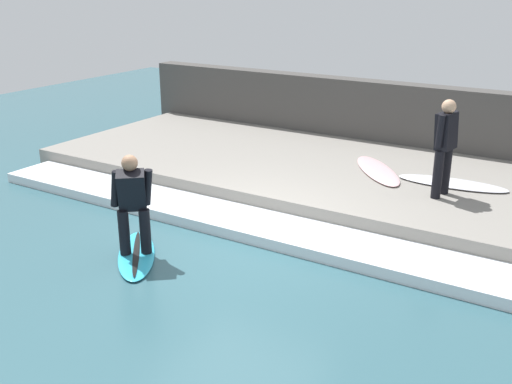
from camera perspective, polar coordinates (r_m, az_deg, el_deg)
The scene contains 9 objects.
ground_plane at distance 9.28m, azimuth -1.49°, elevation -4.89°, with size 28.00×28.00×0.00m, color #335B66.
concrete_ledge at distance 11.89m, azimuth 7.13°, elevation 1.60°, with size 4.40×11.73×0.39m, color gray.
back_wall at distance 13.91m, azimuth 11.52°, elevation 6.83°, with size 0.50×12.32×1.70m, color #474442.
wave_foam_crest at distance 9.66m, azimuth 0.27°, elevation -3.27°, with size 1.05×11.15×0.18m, color silver.
surfboard_riding at distance 9.01m, azimuth -11.32°, elevation -5.88°, with size 1.63×1.49×0.07m.
surfer_riding at distance 8.67m, azimuth -11.69°, elevation -0.74°, with size 0.56×0.56×1.49m.
surfer_waiting_near at distance 10.34m, azimuth 17.56°, elevation 4.49°, with size 0.56×0.33×1.64m.
surfboard_waiting_near at distance 11.21m, azimuth 18.18°, elevation 0.81°, with size 0.73×1.95×0.06m.
surfboard_spare at distance 11.60m, azimuth 11.50°, elevation 2.04°, with size 1.85×1.63×0.06m.
Camera 1 is at (-7.05, -4.62, 3.87)m, focal length 42.00 mm.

